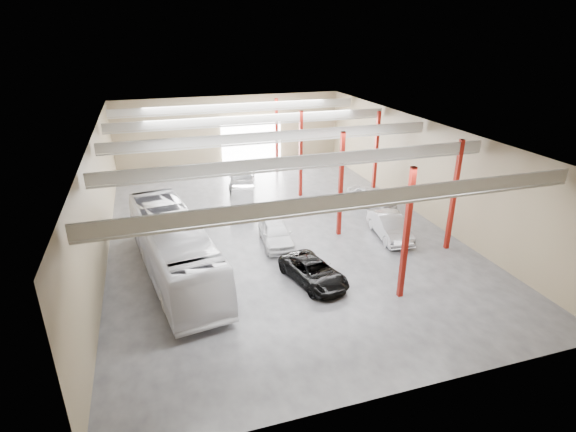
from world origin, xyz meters
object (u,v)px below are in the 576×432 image
coach_bus (174,247)px  car_right_near (390,226)px  car_row_a (276,233)px  car_row_b (243,199)px  black_sedan (314,272)px  car_row_c (242,178)px  car_right_far (371,197)px

coach_bus → car_right_near: bearing=-5.3°
car_row_a → car_row_b: size_ratio=0.94×
car_row_a → car_right_near: bearing=-4.9°
coach_bus → black_sedan: size_ratio=2.68×
coach_bus → car_row_a: coach_bus is taller
car_row_c → coach_bus: bearing=-102.1°
coach_bus → car_row_c: 15.58m
coach_bus → black_sedan: (7.13, -3.08, -1.09)m
black_sedan → car_right_near: size_ratio=0.98×
car_right_far → coach_bus: bearing=-177.8°
black_sedan → car_row_b: size_ratio=0.96×
car_row_c → car_right_near: car_right_near is taller
coach_bus → car_row_b: bearing=48.1°
car_row_a → car_row_b: (-0.70, 6.65, 0.02)m
car_right_far → black_sedan: bearing=-151.5°
coach_bus → car_row_b: 10.54m
coach_bus → car_row_b: (5.78, 8.77, -0.94)m
car_row_b → car_right_far: bearing=-0.5°
car_row_a → car_row_b: car_row_b is taller
car_row_b → car_row_c: car_row_b is taller
black_sedan → car_row_c: car_row_c is taller
car_right_near → coach_bus: bearing=-169.0°
black_sedan → car_row_c: 17.05m
black_sedan → car_row_a: 5.24m
car_row_c → car_row_b: bearing=-87.5°
car_row_b → car_right_near: 11.45m
car_row_b → car_row_c: bearing=92.5°
car_row_b → car_row_c: size_ratio=0.90×
black_sedan → car_right_near: bearing=16.3°
coach_bus → car_row_c: (6.83, 13.97, -0.96)m
car_row_c → car_right_near: bearing=-47.6°
car_row_c → car_right_far: 11.56m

